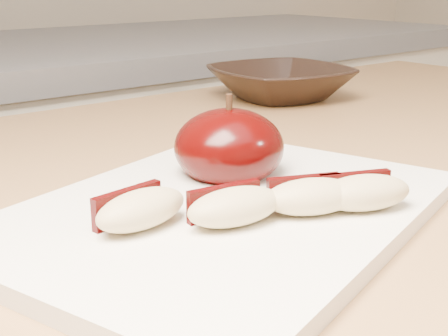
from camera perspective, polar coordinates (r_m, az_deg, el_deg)
cutting_board at (r=0.42m, az=0.00°, el=-4.05°), size 0.37×0.31×0.01m
apple_half at (r=0.48m, az=0.46°, el=1.92°), size 0.11×0.11×0.07m
apple_wedge_a at (r=0.38m, az=-7.71°, el=-3.71°), size 0.07×0.04×0.02m
apple_wedge_b at (r=0.38m, az=0.89°, el=-3.50°), size 0.07×0.04×0.02m
apple_wedge_c at (r=0.40m, az=7.95°, el=-2.54°), size 0.07×0.05×0.02m
apple_wedge_d at (r=0.42m, az=12.61°, el=-2.15°), size 0.07×0.05×0.02m
bowl at (r=0.84m, az=5.14°, el=7.78°), size 0.20×0.20×0.04m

